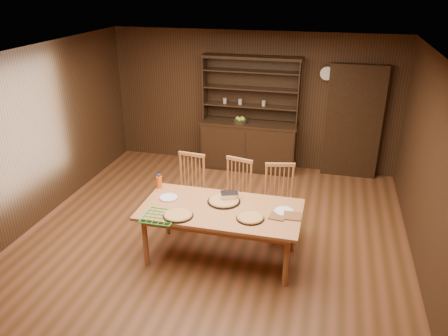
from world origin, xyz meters
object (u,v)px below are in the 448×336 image
(china_hutch, at_px, (249,139))
(chair_right, at_px, (279,198))
(chair_left, at_px, (190,186))
(chair_center, at_px, (236,192))
(juice_bottle, at_px, (159,182))
(dining_table, at_px, (221,213))

(china_hutch, xyz_separation_m, chair_right, (0.89, -2.26, -0.02))
(chair_left, xyz_separation_m, chair_center, (0.72, 0.01, -0.01))
(chair_right, distance_m, juice_bottle, 1.72)
(china_hutch, bearing_deg, chair_center, -83.72)
(chair_left, relative_size, juice_bottle, 5.31)
(chair_left, xyz_separation_m, chair_right, (1.36, -0.06, -0.00))
(china_hutch, relative_size, chair_right, 2.01)
(china_hutch, height_order, chair_right, china_hutch)
(chair_left, xyz_separation_m, juice_bottle, (-0.29, -0.48, 0.27))
(china_hutch, relative_size, dining_table, 1.05)
(dining_table, bearing_deg, juice_bottle, 159.56)
(china_hutch, bearing_deg, dining_table, -85.71)
(china_hutch, relative_size, chair_center, 2.03)
(chair_center, bearing_deg, dining_table, -77.82)
(chair_right, bearing_deg, chair_left, 165.70)
(chair_left, bearing_deg, juice_bottle, -115.26)
(chair_left, height_order, chair_right, same)
(dining_table, distance_m, chair_right, 1.04)
(china_hutch, relative_size, juice_bottle, 10.68)
(china_hutch, height_order, juice_bottle, china_hutch)
(dining_table, height_order, juice_bottle, juice_bottle)
(chair_left, relative_size, chair_right, 1.00)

